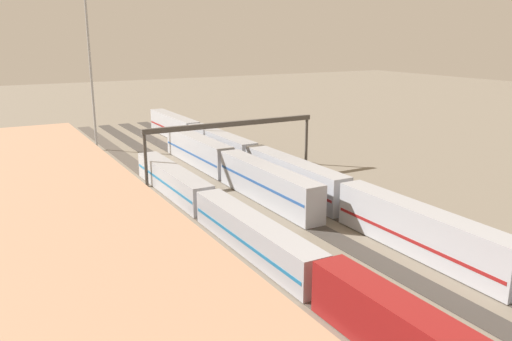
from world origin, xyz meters
The scene contains 13 objects.
ground_plane centered at (0.00, 0.00, 0.00)m, with size 400.00×400.00×0.00m, color #756B5B.
track_bed_0 centered at (0.00, -12.50, 0.06)m, with size 140.00×2.80×0.12m, color #3D3833.
track_bed_1 centered at (0.00, -7.50, 0.06)m, with size 140.00×2.80×0.12m, color #3D3833.
track_bed_2 centered at (0.00, -2.50, 0.06)m, with size 140.00×2.80×0.12m, color #3D3833.
track_bed_3 centered at (0.00, 2.50, 0.06)m, with size 140.00×2.80×0.12m, color #3D3833.
track_bed_4 centered at (0.00, 7.50, 0.06)m, with size 140.00×2.80×0.12m, color #3D3833.
track_bed_5 centered at (0.00, 12.50, 0.06)m, with size 140.00×2.80×0.12m, color #4C443D.
train_on_track_3 centered at (8.52, 2.50, 2.62)m, with size 47.20×3.06×5.00m.
train_on_track_2 centered at (-2.28, -2.50, 2.59)m, with size 119.80×3.06×5.00m.
train_on_track_5 centered at (-15.63, 12.50, 2.10)m, with size 66.40×3.06×4.40m.
light_mast_1 centered at (41.81, 15.42, 20.16)m, with size 2.80×0.70×32.45m.
signal_gantry centered at (11.91, 0.00, 7.55)m, with size 0.70×30.00×8.80m.
maintenance_shed centered at (-20.07, 35.93, 5.50)m, with size 58.94×20.80×11.01m, color tan.
Camera 1 is at (-62.05, 36.83, 22.30)m, focal length 36.28 mm.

